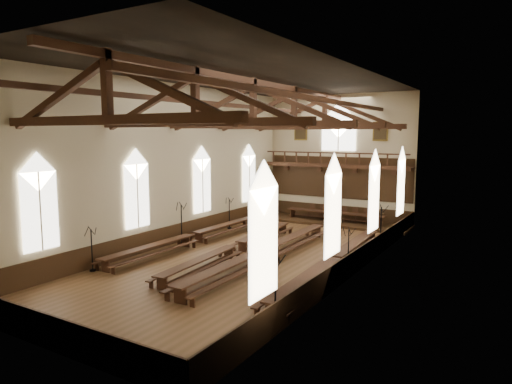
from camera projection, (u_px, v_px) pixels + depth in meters
ground at (253, 257)px, 25.81m from camera, size 26.00×26.00×0.00m
room_walls at (253, 142)px, 24.99m from camera, size 26.00×26.00×26.00m
wainscot_band at (253, 246)px, 25.73m from camera, size 12.00×26.00×1.20m
side_windows at (253, 191)px, 25.33m from camera, size 11.85×19.80×4.50m
end_window at (339, 130)px, 35.85m from camera, size 2.80×0.12×3.80m
minstrels_gallery at (337, 172)px, 36.06m from camera, size 11.80×1.24×3.70m
portraits at (339, 131)px, 35.86m from camera, size 7.75×0.09×1.45m
roof_trusses at (253, 110)px, 24.77m from camera, size 11.70×25.70×2.80m
refectory_row_a at (193, 236)px, 28.54m from camera, size 1.57×14.22×0.73m
refectory_row_b at (235, 247)px, 26.07m from camera, size 1.84×13.94×0.69m
refectory_row_c at (265, 252)px, 24.62m from camera, size 1.72×14.88×0.80m
refectory_row_d at (334, 261)px, 22.98m from camera, size 1.84×14.59×0.76m
dais at (334, 222)px, 35.28m from camera, size 11.40×2.98×0.20m
high_table at (334, 213)px, 35.19m from camera, size 7.75×0.90×0.73m
high_chairs at (338, 212)px, 35.84m from camera, size 4.99×0.49×1.07m
candelabrum_left_near at (92, 258)px, 23.01m from camera, size 0.69×0.66×2.28m
candelabrum_left_mid at (182, 231)px, 28.86m from camera, size 0.74×0.81×2.64m
candelabrum_left_far at (229, 219)px, 33.41m from camera, size 0.62×0.71×2.30m
candelabrum_right_near at (275, 304)px, 16.44m from camera, size 0.81×0.79×2.71m
candelabrum_right_mid at (348, 258)px, 22.96m from camera, size 0.68×0.66×2.28m
candelabrum_right_far at (380, 234)px, 27.80m from camera, size 0.78×0.80×2.66m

